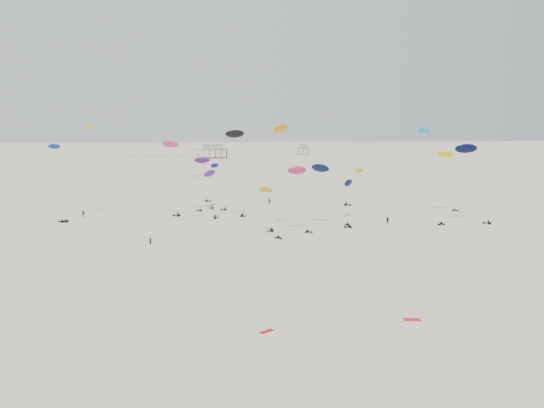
{
  "coord_description": "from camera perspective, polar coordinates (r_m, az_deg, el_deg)",
  "views": [
    {
      "loc": [
        -13.99,
        -25.82,
        24.66
      ],
      "look_at": [
        0.0,
        88.0,
        7.0
      ],
      "focal_mm": 35.0,
      "sensor_mm": 36.0,
      "label": 1
    }
  ],
  "objects": [
    {
      "name": "rig_17",
      "position": [
        157.07,
        -6.59,
        2.94
      ],
      "size": [
        7.36,
        11.99,
        12.6
      ],
      "rotation": [
        0.0,
        0.0,
        1.53
      ],
      "color": "black",
      "rests_on": "ground"
    },
    {
      "name": "rig_8",
      "position": [
        142.89,
        20.36,
        4.84
      ],
      "size": [
        7.09,
        9.72,
        19.84
      ],
      "rotation": [
        0.0,
        0.0,
        0.87
      ],
      "color": "black",
      "rests_on": "ground"
    },
    {
      "name": "spectator_2",
      "position": [
        147.95,
        -19.63,
        -1.35
      ],
      "size": [
        1.31,
        0.72,
        2.2
      ],
      "primitive_type": "imported",
      "rotation": [
        0.0,
        0.0,
        6.27
      ],
      "color": "black",
      "rests_on": "ground"
    },
    {
      "name": "spectator_0",
      "position": [
        111.05,
        -12.94,
        -4.3
      ],
      "size": [
        0.84,
        0.76,
        1.92
      ],
      "primitive_type": "imported",
      "rotation": [
        0.0,
        0.0,
        2.63
      ],
      "color": "black",
      "rests_on": "ground"
    },
    {
      "name": "rig_6",
      "position": [
        139.31,
        8.2,
        1.63
      ],
      "size": [
        6.15,
        15.92,
        15.23
      ],
      "rotation": [
        0.0,
        0.0,
        3.34
      ],
      "color": "black",
      "rests_on": "ground"
    },
    {
      "name": "rig_15",
      "position": [
        141.17,
        -3.88,
        5.94
      ],
      "size": [
        5.68,
        6.59,
        23.04
      ],
      "rotation": [
        0.0,
        0.0,
        0.16
      ],
      "color": "black",
      "rests_on": "ground"
    },
    {
      "name": "grounded_kite_a",
      "position": [
        70.75,
        14.82,
        -11.95
      ],
      "size": [
        2.32,
        1.25,
        0.08
      ],
      "primitive_type": "cube",
      "rotation": [
        0.0,
        0.0,
        -0.16
      ],
      "color": "red",
      "rests_on": "ground"
    },
    {
      "name": "rig_12",
      "position": [
        140.66,
        16.54,
        4.75
      ],
      "size": [
        3.51,
        15.21,
        24.53
      ],
      "rotation": [
        0.0,
        0.0,
        2.05
      ],
      "color": "black",
      "rests_on": "ground"
    },
    {
      "name": "rig_14",
      "position": [
        127.34,
        1.19,
        7.28
      ],
      "size": [
        8.52,
        15.3,
        25.83
      ],
      "rotation": [
        0.0,
        0.0,
        4.26
      ],
      "color": "black",
      "rests_on": "ground"
    },
    {
      "name": "rig_9",
      "position": [
        143.19,
        -10.71,
        4.67
      ],
      "size": [
        4.99,
        5.17,
        20.2
      ],
      "rotation": [
        0.0,
        0.0,
        1.37
      ],
      "color": "black",
      "rests_on": "ground"
    },
    {
      "name": "pavilion_main",
      "position": [
        376.39,
        -6.42,
        5.59
      ],
      "size": [
        21.0,
        13.0,
        9.8
      ],
      "color": "brown",
      "rests_on": "ground"
    },
    {
      "name": "rig_7",
      "position": [
        171.19,
        -6.44,
        2.87
      ],
      "size": [
        5.16,
        9.34,
        12.26
      ],
      "rotation": [
        0.0,
        0.0,
        4.88
      ],
      "color": "black",
      "rests_on": "ground"
    },
    {
      "name": "rig_10",
      "position": [
        130.69,
        5.56,
        3.15
      ],
      "size": [
        8.87,
        11.79,
        15.98
      ],
      "rotation": [
        0.0,
        0.0,
        1.37
      ],
      "color": "black",
      "rests_on": "ground"
    },
    {
      "name": "rig_16",
      "position": [
        163.71,
        -7.38,
        3.9
      ],
      "size": [
        6.18,
        15.5,
        17.86
      ],
      "rotation": [
        0.0,
        0.0,
        5.8
      ],
      "color": "black",
      "rests_on": "ground"
    },
    {
      "name": "rig_4",
      "position": [
        158.25,
        18.28,
        4.44
      ],
      "size": [
        5.53,
        7.68,
        17.09
      ],
      "rotation": [
        0.0,
        0.0,
        3.74
      ],
      "color": "black",
      "rests_on": "ground"
    },
    {
      "name": "rig_3",
      "position": [
        138.95,
        -7.13,
        0.9
      ],
      "size": [
        7.25,
        5.5,
        11.82
      ],
      "rotation": [
        0.0,
        0.0,
        2.88
      ],
      "color": "black",
      "rests_on": "ground"
    },
    {
      "name": "rig_0",
      "position": [
        122.01,
        2.46,
        2.78
      ],
      "size": [
        9.08,
        13.19,
        17.51
      ],
      "rotation": [
        0.0,
        0.0,
        3.8
      ],
      "color": "black",
      "rests_on": "ground"
    },
    {
      "name": "pavilion_small",
      "position": [
        413.05,
        3.34,
        5.8
      ],
      "size": [
        9.0,
        7.0,
        8.0
      ],
      "color": "brown",
      "rests_on": "ground"
    },
    {
      "name": "rig_13",
      "position": [
        153.16,
        -8.05,
        5.04
      ],
      "size": [
        5.3,
        8.52,
        18.27
      ],
      "rotation": [
        0.0,
        0.0,
        1.18
      ],
      "color": "black",
      "rests_on": "ground"
    },
    {
      "name": "spectator_3",
      "position": [
        161.94,
        -0.27,
        -0.0
      ],
      "size": [
        0.98,
        0.99,
        2.27
      ],
      "primitive_type": "imported",
      "rotation": [
        0.0,
        0.0,
        2.34
      ],
      "color": "black",
      "rests_on": "ground"
    },
    {
      "name": "spectator_1",
      "position": [
        132.79,
        12.34,
        -2.15
      ],
      "size": [
        1.22,
        0.86,
        2.26
      ],
      "primitive_type": "imported",
      "rotation": [
        0.0,
        0.0,
        6.07
      ],
      "color": "black",
      "rests_on": "ground"
    },
    {
      "name": "rig_2",
      "position": [
        150.08,
        -19.75,
        5.44
      ],
      "size": [
        7.69,
        17.36,
        27.07
      ],
      "rotation": [
        0.0,
        0.0,
        1.16
      ],
      "color": "black",
      "rests_on": "ground"
    },
    {
      "name": "rig_1",
      "position": [
        145.37,
        -21.95,
        2.91
      ],
      "size": [
        6.15,
        8.62,
        19.6
      ],
      "rotation": [
        0.0,
        0.0,
        5.97
      ],
      "color": "black",
      "rests_on": "ground"
    },
    {
      "name": "pier_fence",
      "position": [
        379.62,
        -14.31,
        4.88
      ],
      "size": [
        80.2,
        0.2,
        1.5
      ],
      "color": "black",
      "rests_on": "ground"
    },
    {
      "name": "grounded_kite_b",
      "position": [
        64.95,
        -0.6,
        -13.56
      ],
      "size": [
        1.89,
        1.57,
        0.07
      ],
      "primitive_type": "cube",
      "rotation": [
        0.0,
        0.0,
        0.58
      ],
      "color": "#B90B0D",
      "rests_on": "ground"
    },
    {
      "name": "rig_11",
      "position": [
        165.04,
        8.76,
        1.98
      ],
      "size": [
        9.14,
        11.41,
        13.75
      ],
      "rotation": [
        0.0,
        0.0,
        4.36
      ],
      "color": "black",
      "rests_on": "ground"
    },
    {
      "name": "rig_5",
      "position": [
        121.24,
        -0.47,
        0.16
      ],
      "size": [
        4.0,
        5.07,
        10.43
      ],
      "rotation": [
        0.0,
        0.0,
        5.84
      ],
      "color": "black",
      "rests_on": "ground"
    },
    {
      "name": "ground_plane",
      "position": [
        227.59,
        -3.45,
        2.52
      ],
      "size": [
        900.0,
        900.0,
        0.0
      ],
      "primitive_type": "plane",
      "color": "beige"
    }
  ]
}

